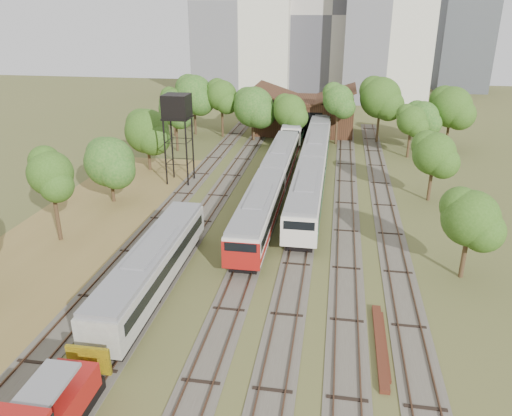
# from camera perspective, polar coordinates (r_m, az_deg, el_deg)

# --- Properties ---
(ground) EXTENTS (240.00, 240.00, 0.00)m
(ground) POSITION_cam_1_polar(r_m,az_deg,el_deg) (32.15, -0.77, -14.98)
(ground) COLOR #475123
(ground) RESTS_ON ground
(dry_grass_patch) EXTENTS (14.00, 60.00, 0.04)m
(dry_grass_patch) POSITION_cam_1_polar(r_m,az_deg,el_deg) (44.64, -22.31, -5.48)
(dry_grass_patch) COLOR brown
(dry_grass_patch) RESTS_ON ground
(tracks) EXTENTS (24.60, 80.00, 0.19)m
(tracks) POSITION_cam_1_polar(r_m,az_deg,el_deg) (54.13, 3.19, 0.99)
(tracks) COLOR #4C473D
(tracks) RESTS_ON ground
(railcar_red_set) EXTENTS (2.96, 34.57, 3.67)m
(railcar_red_set) POSITION_cam_1_polar(r_m,az_deg,el_deg) (53.39, 1.78, 2.88)
(railcar_red_set) COLOR black
(railcar_red_set) RESTS_ON ground
(railcar_green_set) EXTENTS (3.10, 52.08, 3.83)m
(railcar_green_set) POSITION_cam_1_polar(r_m,az_deg,el_deg) (65.62, 6.83, 6.44)
(railcar_green_set) COLOR black
(railcar_green_set) RESTS_ON ground
(railcar_rear) EXTENTS (2.92, 16.08, 3.61)m
(railcar_rear) POSITION_cam_1_polar(r_m,az_deg,el_deg) (80.80, 4.55, 9.35)
(railcar_rear) COLOR black
(railcar_rear) RESTS_ON ground
(old_grey_coach) EXTENTS (2.82, 18.00, 3.49)m
(old_grey_coach) POSITION_cam_1_polar(r_m,az_deg,el_deg) (37.20, -11.68, -6.48)
(old_grey_coach) COLOR black
(old_grey_coach) RESTS_ON ground
(water_tower) EXTENTS (2.99, 2.99, 10.35)m
(water_tower) POSITION_cam_1_polar(r_m,az_deg,el_deg) (58.28, -9.04, 11.14)
(water_tower) COLOR black
(water_tower) RESTS_ON ground
(rail_pile_near) EXTENTS (0.56, 8.38, 0.28)m
(rail_pile_near) POSITION_cam_1_polar(r_m,az_deg,el_deg) (32.56, 13.99, -14.90)
(rail_pile_near) COLOR #562718
(rail_pile_near) RESTS_ON ground
(rail_pile_far) EXTENTS (0.43, 6.83, 0.22)m
(rail_pile_far) POSITION_cam_1_polar(r_m,az_deg,el_deg) (32.67, 14.34, -14.84)
(rail_pile_far) COLOR #562718
(rail_pile_far) RESTS_ON ground
(maintenance_shed) EXTENTS (16.45, 11.55, 7.58)m
(maintenance_shed) POSITION_cam_1_polar(r_m,az_deg,el_deg) (85.08, 5.54, 10.64)
(maintenance_shed) COLOR #321E12
(maintenance_shed) RESTS_ON ground
(tree_band_left) EXTENTS (7.69, 72.27, 8.38)m
(tree_band_left) POSITION_cam_1_polar(r_m,az_deg,el_deg) (56.93, -15.95, 6.75)
(tree_band_left) COLOR #382616
(tree_band_left) RESTS_ON ground
(tree_band_far) EXTENTS (44.95, 10.44, 9.91)m
(tree_band_far) POSITION_cam_1_polar(r_m,az_deg,el_deg) (77.39, 6.33, 11.87)
(tree_band_far) COLOR #382616
(tree_band_far) RESTS_ON ground
(tree_band_right) EXTENTS (4.50, 37.87, 7.43)m
(tree_band_right) POSITION_cam_1_polar(r_m,az_deg,el_deg) (54.64, 19.73, 5.49)
(tree_band_right) COLOR #382616
(tree_band_right) RESTS_ON ground
(tower_left) EXTENTS (22.00, 16.00, 42.00)m
(tower_left) POSITION_cam_1_polar(r_m,az_deg,el_deg) (122.45, -1.34, 22.63)
(tower_left) COLOR beige
(tower_left) RESTS_ON ground
(tower_centre) EXTENTS (20.00, 18.00, 36.00)m
(tower_centre) POSITION_cam_1_polar(r_m,az_deg,el_deg) (125.36, 8.80, 21.01)
(tower_centre) COLOR #B2AAA1
(tower_centre) RESTS_ON ground
(tower_far_right) EXTENTS (12.00, 12.00, 28.00)m
(tower_far_right) POSITION_cam_1_polar(r_m,az_deg,el_deg) (138.58, 22.82, 18.06)
(tower_far_right) COLOR #414549
(tower_far_right) RESTS_ON ground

